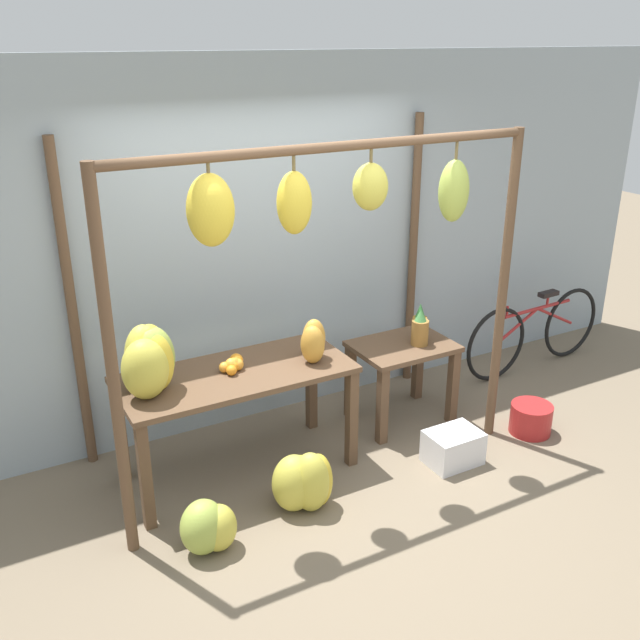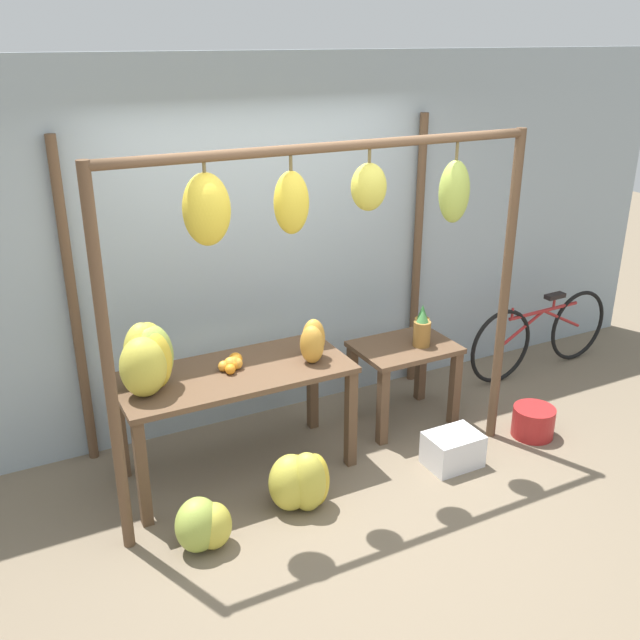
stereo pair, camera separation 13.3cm
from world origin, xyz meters
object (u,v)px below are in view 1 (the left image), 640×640
object	(u,v)px
blue_bucket	(531,419)
papaya_pile	(314,341)
parked_bicycle	(535,332)
pineapple_cluster	(420,327)
orange_pile	(233,364)
banana_pile_ground_left	(209,527)
banana_pile_ground_right	(304,481)
banana_pile_on_table	(149,361)
fruit_crate_white	(453,447)

from	to	relation	value
blue_bucket	papaya_pile	size ratio (longest dim) A/B	1.11
parked_bicycle	pineapple_cluster	bearing A→B (deg)	-171.06
orange_pile	parked_bicycle	xyz separation A→B (m)	(3.06, 0.24, -0.47)
banana_pile_ground_left	blue_bucket	size ratio (longest dim) A/B	1.33
banana_pile_ground_right	parked_bicycle	bearing A→B (deg)	16.71
banana_pile_on_table	parked_bicycle	xyz separation A→B (m)	(3.63, 0.26, -0.64)
banana_pile_ground_left	fruit_crate_white	world-z (taller)	banana_pile_ground_left
orange_pile	pineapple_cluster	xyz separation A→B (m)	(1.56, -0.00, -0.04)
blue_bucket	banana_pile_ground_right	bearing A→B (deg)	179.62
banana_pile_ground_left	orange_pile	bearing A→B (deg)	55.94
fruit_crate_white	parked_bicycle	size ratio (longest dim) A/B	0.23
orange_pile	blue_bucket	size ratio (longest dim) A/B	0.59
blue_bucket	parked_bicycle	size ratio (longest dim) A/B	0.19
pineapple_cluster	banana_pile_ground_left	size ratio (longest dim) A/B	0.73
pineapple_cluster	fruit_crate_white	bearing A→B (deg)	-103.22
blue_bucket	papaya_pile	distance (m)	1.90
banana_pile_ground_left	banana_pile_ground_right	bearing A→B (deg)	8.27
orange_pile	papaya_pile	xyz separation A→B (m)	(0.56, -0.11, 0.10)
banana_pile_ground_right	fruit_crate_white	distance (m)	1.19
banana_pile_ground_right	parked_bicycle	xyz separation A→B (m)	(2.86, 0.86, 0.16)
orange_pile	banana_pile_ground_right	bearing A→B (deg)	-71.52
pineapple_cluster	banana_pile_ground_right	xyz separation A→B (m)	(-1.35, -0.62, -0.59)
pineapple_cluster	parked_bicycle	bearing A→B (deg)	8.94
banana_pile_on_table	parked_bicycle	world-z (taller)	banana_pile_on_table
papaya_pile	banana_pile_ground_left	bearing A→B (deg)	-149.68
banana_pile_ground_left	parked_bicycle	distance (m)	3.68
banana_pile_on_table	orange_pile	world-z (taller)	banana_pile_on_table
banana_pile_ground_left	parked_bicycle	xyz separation A→B (m)	(3.55, 0.96, 0.19)
banana_pile_on_table	fruit_crate_white	bearing A→B (deg)	-18.35
fruit_crate_white	banana_pile_on_table	bearing A→B (deg)	161.65
blue_bucket	pineapple_cluster	bearing A→B (deg)	135.43
pineapple_cluster	blue_bucket	size ratio (longest dim) A/B	0.97
banana_pile_ground_right	fruit_crate_white	bearing A→B (deg)	-2.65
orange_pile	fruit_crate_white	world-z (taller)	orange_pile
fruit_crate_white	papaya_pile	xyz separation A→B (m)	(-0.84, 0.57, 0.80)
banana_pile_ground_right	papaya_pile	size ratio (longest dim) A/B	1.47
parked_bicycle	papaya_pile	bearing A→B (deg)	-172.14
banana_pile_on_table	fruit_crate_white	world-z (taller)	banana_pile_on_table
orange_pile	banana_pile_on_table	bearing A→B (deg)	-177.53
banana_pile_on_table	papaya_pile	bearing A→B (deg)	-4.31
banana_pile_ground_left	papaya_pile	bearing A→B (deg)	30.32
banana_pile_on_table	orange_pile	bearing A→B (deg)	2.47
fruit_crate_white	parked_bicycle	bearing A→B (deg)	28.71
banana_pile_ground_left	fruit_crate_white	xyz separation A→B (m)	(1.89, 0.05, -0.04)
banana_pile_on_table	banana_pile_ground_right	distance (m)	1.26
banana_pile_ground_left	fruit_crate_white	distance (m)	1.89
orange_pile	banana_pile_ground_left	xyz separation A→B (m)	(-0.49, -0.72, -0.66)
fruit_crate_white	papaya_pile	world-z (taller)	papaya_pile
blue_bucket	orange_pile	bearing A→B (deg)	163.90
banana_pile_on_table	pineapple_cluster	bearing A→B (deg)	0.63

